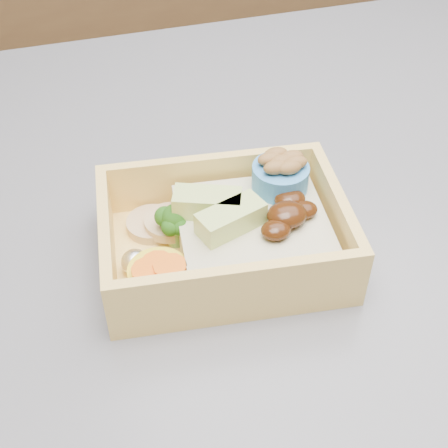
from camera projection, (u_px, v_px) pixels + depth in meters
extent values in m
cube|color=brown|center=(104.00, 52.00, 1.74)|extent=(3.20, 0.60, 0.90)
cube|color=#3C3C42|center=(271.00, 267.00, 0.53)|extent=(1.24, 0.84, 0.04)
cube|color=#F6CA65|center=(224.00, 253.00, 0.50)|extent=(0.20, 0.16, 0.01)
cube|color=#F6CA65|center=(211.00, 178.00, 0.53)|extent=(0.19, 0.03, 0.05)
cube|color=#F6CA65|center=(240.00, 290.00, 0.44)|extent=(0.19, 0.03, 0.05)
cube|color=#F6CA65|center=(335.00, 215.00, 0.50)|extent=(0.02, 0.12, 0.05)
cube|color=#F6CA65|center=(107.00, 243.00, 0.47)|extent=(0.02, 0.12, 0.05)
cube|color=tan|center=(253.00, 233.00, 0.49)|extent=(0.13, 0.12, 0.03)
ellipsoid|color=#331707|center=(287.00, 215.00, 0.48)|extent=(0.03, 0.03, 0.02)
ellipsoid|color=#331707|center=(290.00, 199.00, 0.49)|extent=(0.03, 0.02, 0.01)
ellipsoid|color=#331707|center=(276.00, 230.00, 0.47)|extent=(0.03, 0.02, 0.01)
ellipsoid|color=#331707|center=(304.00, 210.00, 0.48)|extent=(0.02, 0.02, 0.01)
cube|color=#C1DA72|center=(231.00, 219.00, 0.47)|extent=(0.06, 0.04, 0.02)
cube|color=#C1DA72|center=(207.00, 203.00, 0.48)|extent=(0.06, 0.04, 0.02)
cylinder|color=#71A458|center=(176.00, 235.00, 0.50)|extent=(0.01, 0.01, 0.02)
sphere|color=#235A14|center=(175.00, 218.00, 0.49)|extent=(0.02, 0.02, 0.02)
sphere|color=#235A14|center=(185.00, 215.00, 0.49)|extent=(0.02, 0.02, 0.02)
sphere|color=#235A14|center=(165.00, 217.00, 0.49)|extent=(0.02, 0.02, 0.02)
sphere|color=#235A14|center=(180.00, 227.00, 0.49)|extent=(0.01, 0.01, 0.01)
sphere|color=#235A14|center=(170.00, 227.00, 0.49)|extent=(0.01, 0.01, 0.01)
sphere|color=#235A14|center=(173.00, 213.00, 0.50)|extent=(0.01, 0.01, 0.01)
cylinder|color=yellow|center=(159.00, 279.00, 0.46)|extent=(0.05, 0.05, 0.02)
cylinder|color=orange|center=(158.00, 264.00, 0.46)|extent=(0.03, 0.03, 0.00)
cylinder|color=orange|center=(148.00, 271.00, 0.45)|extent=(0.03, 0.03, 0.00)
cylinder|color=orange|center=(170.00, 267.00, 0.45)|extent=(0.03, 0.03, 0.00)
cylinder|color=tan|center=(152.00, 224.00, 0.52)|extent=(0.04, 0.04, 0.01)
cylinder|color=tan|center=(170.00, 223.00, 0.51)|extent=(0.04, 0.04, 0.01)
ellipsoid|color=silver|center=(190.00, 208.00, 0.52)|extent=(0.02, 0.02, 0.02)
ellipsoid|color=silver|center=(135.00, 262.00, 0.48)|extent=(0.02, 0.02, 0.02)
cylinder|color=#3D89D0|center=(280.00, 177.00, 0.51)|extent=(0.05, 0.05, 0.02)
ellipsoid|color=brown|center=(281.00, 162.00, 0.50)|extent=(0.02, 0.01, 0.01)
ellipsoid|color=brown|center=(292.00, 157.00, 0.50)|extent=(0.02, 0.01, 0.01)
ellipsoid|color=brown|center=(270.00, 159.00, 0.50)|extent=(0.02, 0.01, 0.01)
ellipsoid|color=brown|center=(289.00, 167.00, 0.49)|extent=(0.02, 0.01, 0.01)
ellipsoid|color=brown|center=(276.00, 167.00, 0.49)|extent=(0.02, 0.01, 0.01)
ellipsoid|color=brown|center=(295.00, 163.00, 0.49)|extent=(0.02, 0.01, 0.01)
ellipsoid|color=brown|center=(276.00, 154.00, 0.50)|extent=(0.02, 0.01, 0.01)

